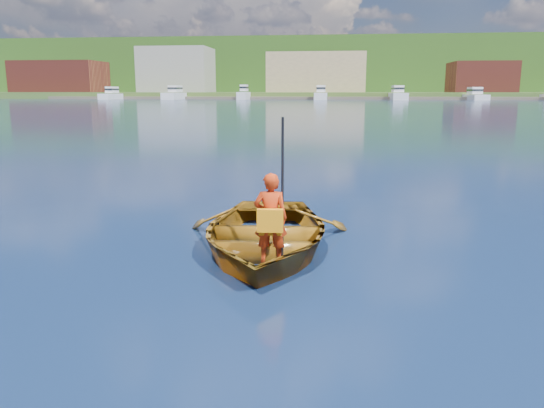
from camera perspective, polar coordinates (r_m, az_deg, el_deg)
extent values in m
plane|color=#0F253E|center=(7.11, -0.63, -7.12)|extent=(600.00, 600.00, 0.00)
imported|color=brown|center=(7.94, -0.87, -3.18)|extent=(2.99, 4.02, 0.80)
imported|color=red|center=(6.95, -0.15, -1.54)|extent=(0.46, 0.31, 1.20)
cube|color=orange|center=(6.83, -0.21, -1.80)|extent=(0.35, 0.12, 0.30)
cube|color=orange|center=(7.07, -0.10, -1.33)|extent=(0.34, 0.10, 0.30)
cube|color=orange|center=(6.99, -0.15, -2.99)|extent=(0.31, 0.24, 0.05)
cylinder|color=black|center=(7.02, 1.14, 1.53)|extent=(0.04, 0.04, 1.91)
cube|color=#3E5425|center=(196.67, 6.48, 11.58)|extent=(400.00, 80.00, 2.00)
cube|color=#2C4A1A|center=(246.82, 6.59, 13.98)|extent=(400.00, 100.00, 22.00)
cube|color=brown|center=(154.84, 4.06, 11.29)|extent=(160.02, 10.96, 0.80)
cube|color=brown|center=(194.28, -21.84, 12.58)|extent=(28.00, 16.00, 10.00)
cube|color=gray|center=(179.16, -10.20, 13.99)|extent=(22.00, 16.00, 14.00)
cube|color=tan|center=(171.86, 4.78, 13.89)|extent=(30.00, 16.00, 12.00)
cube|color=brown|center=(177.30, 21.55, 12.57)|extent=(18.00, 16.00, 9.00)
cube|color=silver|center=(162.87, -16.95, 10.97)|extent=(3.08, 11.00, 1.84)
cube|color=silver|center=(163.87, -16.84, 11.68)|extent=(2.16, 4.95, 1.80)
cube|color=black|center=(163.88, -16.84, 11.71)|extent=(2.22, 5.17, 0.50)
cube|color=silver|center=(156.40, -10.48, 11.30)|extent=(3.71, 13.26, 2.15)
cube|color=silver|center=(157.66, -10.37, 12.11)|extent=(2.60, 5.97, 1.80)
cube|color=black|center=(157.67, -10.37, 12.14)|extent=(2.67, 6.23, 0.50)
cube|color=silver|center=(151.80, -3.07, 11.50)|extent=(2.54, 9.06, 2.35)
cube|color=silver|center=(152.69, -3.02, 12.37)|extent=(1.78, 4.08, 1.80)
cube|color=black|center=(152.69, -3.02, 12.40)|extent=(1.83, 4.26, 0.50)
cube|color=silver|center=(149.72, 5.28, 11.43)|extent=(3.41, 12.19, 2.15)
cube|color=silver|center=(150.93, 5.31, 12.26)|extent=(2.39, 5.48, 1.80)
cube|color=black|center=(150.93, 5.31, 12.30)|extent=(2.46, 5.73, 0.50)
cube|color=silver|center=(150.65, 13.39, 11.15)|extent=(3.91, 13.96, 2.07)
cube|color=silver|center=(152.03, 13.37, 11.96)|extent=(2.74, 6.28, 1.80)
cube|color=black|center=(152.03, 13.37, 12.00)|extent=(2.81, 6.56, 0.50)
cube|color=silver|center=(154.31, 21.05, 10.63)|extent=(3.89, 13.88, 1.61)
cube|color=silver|center=(155.64, 20.97, 11.33)|extent=(2.72, 6.25, 1.80)
cube|color=black|center=(155.64, 20.98, 11.36)|extent=(2.80, 6.53, 0.50)
cylinder|color=#382314|center=(307.84, -17.73, 14.83)|extent=(0.80, 0.80, 2.70)
sphere|color=#205C18|center=(308.07, -17.77, 15.50)|extent=(5.04, 5.04, 5.04)
cylinder|color=#382314|center=(207.66, 14.85, 12.61)|extent=(0.80, 0.80, 4.03)
sphere|color=#205C18|center=(207.82, 14.94, 14.09)|extent=(7.52, 7.52, 7.52)
cylinder|color=#382314|center=(285.44, -21.56, 13.70)|extent=(0.80, 0.80, 2.83)
sphere|color=#205C18|center=(285.63, -21.62, 14.45)|extent=(5.28, 5.28, 5.28)
cylinder|color=#382314|center=(249.40, -26.24, 11.79)|extent=(0.80, 0.80, 3.31)
sphere|color=#205C18|center=(249.51, -26.34, 12.80)|extent=(6.18, 6.18, 6.18)
cylinder|color=#382314|center=(247.08, -5.28, 14.32)|extent=(0.80, 0.80, 2.77)
sphere|color=#205C18|center=(247.25, -5.30, 15.18)|extent=(5.17, 5.17, 5.17)
cylinder|color=#382314|center=(283.39, 4.20, 15.79)|extent=(0.80, 0.80, 3.71)
sphere|color=#205C18|center=(283.76, 4.21, 16.78)|extent=(6.92, 6.92, 6.92)
cylinder|color=#382314|center=(213.48, 0.63, 13.12)|extent=(0.80, 0.80, 2.47)
sphere|color=#205C18|center=(213.56, 0.63, 14.00)|extent=(4.61, 4.61, 4.61)
cylinder|color=#382314|center=(273.56, -1.99, 15.34)|extent=(0.80, 0.80, 2.84)
sphere|color=#205C18|center=(273.80, -2.00, 16.13)|extent=(5.30, 5.30, 5.30)
cylinder|color=#382314|center=(280.00, 6.00, 15.58)|extent=(0.80, 0.80, 2.81)
sphere|color=#205C18|center=(280.26, 6.02, 16.35)|extent=(5.25, 5.25, 5.25)
cylinder|color=#382314|center=(239.67, -8.94, 13.79)|extent=(0.80, 0.80, 2.74)
sphere|color=#205C18|center=(239.82, -8.97, 14.66)|extent=(5.12, 5.12, 5.12)
cylinder|color=#382314|center=(283.46, 9.35, 15.58)|extent=(0.80, 0.80, 2.83)
sphere|color=#205C18|center=(283.72, 9.38, 16.34)|extent=(5.28, 5.28, 5.28)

